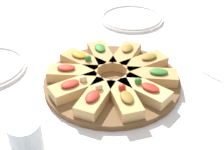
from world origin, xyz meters
TOP-DOWN VIEW (x-y plane):
  - ground_plane at (0.00, 0.00)m, footprint 3.00×3.00m
  - serving_board at (0.00, 0.00)m, footprint 0.39×0.39m
  - focaccia_slice_0 at (-0.05, -0.10)m, footprint 0.12×0.15m
  - focaccia_slice_1 at (0.01, -0.11)m, footprint 0.07×0.15m
  - focaccia_slice_2 at (0.07, -0.09)m, footprint 0.14×0.15m
  - focaccia_slice_3 at (0.11, -0.03)m, footprint 0.15×0.09m
  - focaccia_slice_4 at (0.10, 0.05)m, footprint 0.15×0.11m
  - focaccia_slice_5 at (0.05, 0.10)m, footprint 0.12×0.15m
  - focaccia_slice_6 at (-0.01, 0.11)m, footprint 0.07×0.15m
  - focaccia_slice_7 at (-0.07, 0.08)m, footprint 0.14×0.14m
  - focaccia_slice_8 at (-0.11, 0.02)m, footprint 0.15×0.09m
  - focaccia_slice_9 at (-0.10, -0.04)m, footprint 0.15×0.11m
  - plate_right at (0.37, 0.26)m, footprint 0.25×0.25m
  - water_glass at (-0.31, -0.06)m, footprint 0.07×0.07m

SIDE VIEW (x-z plane):
  - ground_plane at x=0.00m, z-range 0.00..0.00m
  - plate_right at x=0.37m, z-range 0.00..0.02m
  - serving_board at x=0.00m, z-range 0.00..0.02m
  - focaccia_slice_2 at x=0.07m, z-range 0.01..0.05m
  - focaccia_slice_3 at x=0.11m, z-range 0.01..0.05m
  - focaccia_slice_4 at x=0.10m, z-range 0.01..0.05m
  - focaccia_slice_5 at x=0.05m, z-range 0.01..0.05m
  - focaccia_slice_7 at x=-0.07m, z-range 0.01..0.05m
  - focaccia_slice_0 at x=-0.05m, z-range 0.01..0.05m
  - focaccia_slice_1 at x=0.01m, z-range 0.01..0.05m
  - focaccia_slice_6 at x=-0.01m, z-range 0.01..0.05m
  - focaccia_slice_8 at x=-0.11m, z-range 0.01..0.05m
  - focaccia_slice_9 at x=-0.10m, z-range 0.01..0.05m
  - water_glass at x=-0.31m, z-range 0.00..0.09m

